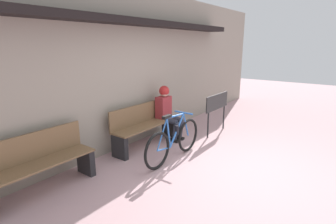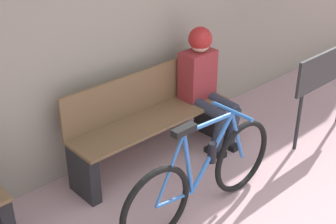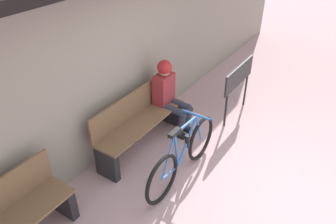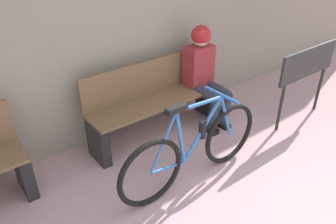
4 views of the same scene
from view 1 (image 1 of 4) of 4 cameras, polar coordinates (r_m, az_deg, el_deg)
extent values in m
plane|color=#C69EA3|center=(4.72, 15.41, -12.29)|extent=(24.00, 24.00, 0.00)
cube|color=#9E9384|center=(5.58, -7.83, 9.41)|extent=(12.00, 0.12, 3.20)
cube|color=black|center=(5.38, -5.92, 18.84)|extent=(6.60, 0.44, 0.12)
cube|color=brown|center=(5.47, -4.61, -2.84)|extent=(1.67, 0.42, 0.03)
cube|color=brown|center=(5.54, -6.18, -0.35)|extent=(1.67, 0.03, 0.40)
cube|color=#232326|center=(5.02, -10.48, -7.53)|extent=(0.10, 0.36, 0.44)
cube|color=#232326|center=(6.12, 0.25, -3.19)|extent=(0.10, 0.36, 0.44)
torus|color=black|center=(4.50, -2.36, -8.45)|extent=(0.66, 0.05, 0.66)
torus|color=black|center=(5.24, 4.39, -5.05)|extent=(0.66, 0.05, 0.66)
cylinder|color=blue|center=(4.74, 1.66, -0.84)|extent=(0.53, 0.03, 0.07)
cylinder|color=blue|center=(4.86, 1.96, -3.98)|extent=(0.46, 0.03, 0.56)
cylinder|color=blue|center=(4.65, 0.11, -4.62)|extent=(0.13, 0.03, 0.58)
cylinder|color=blue|center=(4.64, -0.91, -8.07)|extent=(0.38, 0.03, 0.09)
cylinder|color=blue|center=(4.50, -1.30, -4.89)|extent=(0.30, 0.02, 0.53)
cylinder|color=blue|center=(5.10, 3.91, -2.78)|extent=(0.21, 0.03, 0.49)
cube|color=black|center=(4.52, -0.26, -1.05)|extent=(0.20, 0.07, 0.05)
cylinder|color=blue|center=(4.95, 3.41, -0.14)|extent=(0.03, 0.40, 0.03)
cylinder|color=black|center=(4.86, 1.96, -3.98)|extent=(0.07, 0.07, 0.17)
cylinder|color=#2D3342|center=(5.74, 0.28, -1.88)|extent=(0.11, 0.39, 0.13)
cylinder|color=#2D3342|center=(5.72, 1.61, -4.17)|extent=(0.11, 0.17, 0.41)
cube|color=black|center=(5.81, 1.35, -6.22)|extent=(0.10, 0.22, 0.06)
cylinder|color=#2D3342|center=(5.90, 1.43, -1.44)|extent=(0.11, 0.39, 0.13)
cylinder|color=#2D3342|center=(5.87, 2.73, -3.66)|extent=(0.11, 0.17, 0.41)
cube|color=black|center=(5.96, 2.46, -5.67)|extent=(0.10, 0.22, 0.06)
cube|color=maroon|center=(5.89, -0.98, 1.07)|extent=(0.34, 0.22, 0.48)
sphere|color=beige|center=(5.81, -0.84, 4.33)|extent=(0.20, 0.20, 0.20)
sphere|color=#B22323|center=(5.80, -0.84, 4.62)|extent=(0.23, 0.23, 0.23)
cube|color=brown|center=(4.15, -26.09, -10.17)|extent=(1.59, 0.42, 0.03)
cube|color=brown|center=(4.24, -27.66, -6.72)|extent=(1.59, 0.03, 0.40)
cube|color=#232326|center=(4.59, -17.45, -10.18)|extent=(0.10, 0.36, 0.44)
cylinder|color=#232326|center=(6.03, 8.70, -2.88)|extent=(0.04, 0.04, 0.60)
cylinder|color=#232326|center=(6.75, 12.02, -1.14)|extent=(0.04, 0.04, 0.60)
cube|color=#2D2D2D|center=(6.27, 10.65, 2.23)|extent=(1.04, 0.03, 0.36)
camera|label=2|loc=(1.63, 16.63, 29.93)|focal=50.00mm
camera|label=3|loc=(1.67, -15.46, 55.39)|focal=35.00mm
camera|label=4|loc=(2.16, 15.27, 16.68)|focal=35.00mm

